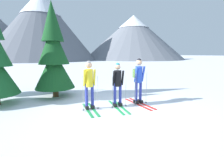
{
  "coord_description": "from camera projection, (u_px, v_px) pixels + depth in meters",
  "views": [
    {
      "loc": [
        -2.61,
        -5.4,
        2.04
      ],
      "look_at": [
        -0.07,
        0.56,
        1.05
      ],
      "focal_mm": 25.76,
      "sensor_mm": 36.0,
      "label": 1
    }
  ],
  "objects": [
    {
      "name": "ground_plane",
      "position": [
        119.0,
        107.0,
        6.23
      ],
      "size": [
        400.0,
        400.0,
        0.0
      ],
      "primitive_type": "plane",
      "color": "white"
    },
    {
      "name": "skier_in_yellow",
      "position": [
        89.0,
        82.0,
        5.87
      ],
      "size": [
        0.61,
        1.56,
        1.81
      ],
      "color": "green",
      "rests_on": "ground"
    },
    {
      "name": "skier_in_blue",
      "position": [
        139.0,
        78.0,
        6.55
      ],
      "size": [
        0.61,
        1.75,
        1.87
      ],
      "color": "red",
      "rests_on": "ground"
    },
    {
      "name": "skier_in_black",
      "position": [
        118.0,
        83.0,
        6.18
      ],
      "size": [
        0.61,
        1.75,
        1.71
      ],
      "color": "green",
      "rests_on": "ground"
    },
    {
      "name": "pine_tree_mid",
      "position": [
        54.0,
        54.0,
        7.49
      ],
      "size": [
        1.83,
        1.83,
        4.43
      ],
      "color": "#51381E",
      "rests_on": "ground"
    },
    {
      "name": "mountain_ridge_distant",
      "position": [
        32.0,
        30.0,
        54.86
      ],
      "size": [
        96.01,
        57.57,
        21.32
      ],
      "color": "slate",
      "rests_on": "ground"
    }
  ]
}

